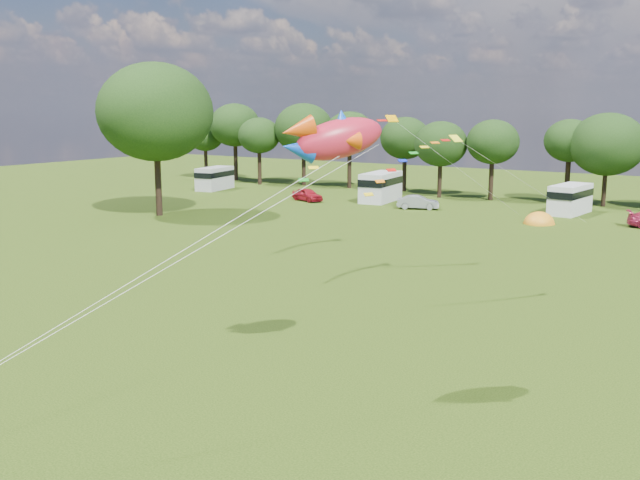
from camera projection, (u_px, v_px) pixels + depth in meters
The scene contains 11 objects.
ground_plane at pixel (191, 393), 23.97m from camera, with size 180.00×180.00×0.00m, color black.
big_tree at pixel (155, 112), 61.45m from camera, with size 10.00×10.00×13.28m.
car_a at pixel (307, 195), 72.54m from camera, with size 1.55×3.93×1.31m, color #A61422.
car_b at pixel (418, 202), 66.85m from camera, with size 1.36×3.64×1.29m, color gray.
campervan_a at pixel (215, 178), 82.44m from camera, with size 3.15×5.59×2.59m.
campervan_b at pixel (381, 186), 72.17m from camera, with size 3.21×6.23×2.93m.
campervan_c at pixel (570, 198), 63.79m from camera, with size 2.84×5.58×2.63m.
tent_orange at pixel (539, 224), 58.55m from camera, with size 2.55×2.80×2.00m.
fish_kite at pixel (332, 139), 22.69m from camera, with size 2.97×3.40×1.92m.
streamer_kite_b at pixel (355, 137), 42.17m from camera, with size 4.35×4.79×3.84m.
streamer_kite_c at pixel (421, 155), 34.74m from camera, with size 3.03×4.94×2.79m.
Camera 1 is at (15.99, -16.56, 9.51)m, focal length 40.00 mm.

